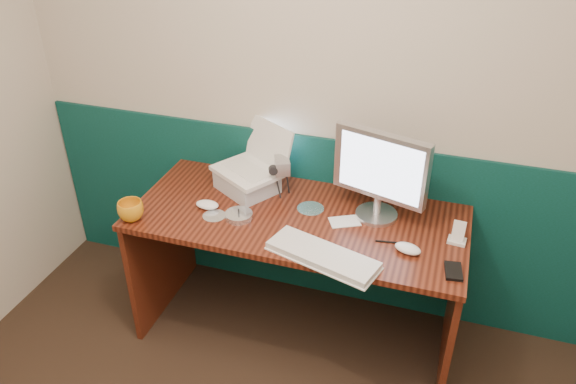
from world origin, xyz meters
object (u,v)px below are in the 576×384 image
(keyboard, at_px, (323,256))
(camcorder, at_px, (282,178))
(laptop, at_px, (246,150))
(mug, at_px, (131,211))
(monitor, at_px, (380,175))
(desk, at_px, (297,276))

(keyboard, relative_size, camcorder, 2.58)
(laptop, distance_m, mug, 0.62)
(camcorder, bearing_deg, laptop, 159.56)
(laptop, bearing_deg, monitor, 28.36)
(laptop, bearing_deg, camcorder, 35.32)
(laptop, height_order, mug, laptop)
(desk, bearing_deg, keyboard, -55.02)
(laptop, bearing_deg, mug, -103.47)
(mug, distance_m, camcorder, 0.75)
(monitor, relative_size, mug, 3.72)
(desk, distance_m, camcorder, 0.51)
(laptop, distance_m, keyboard, 0.71)
(monitor, bearing_deg, desk, -145.75)
(mug, bearing_deg, keyboard, -0.92)
(keyboard, distance_m, camcorder, 0.56)
(mug, height_order, camcorder, camcorder)
(desk, bearing_deg, monitor, 17.69)
(monitor, xyz_separation_m, keyboard, (-0.16, -0.40, -0.21))
(monitor, bearing_deg, mug, -144.15)
(monitor, height_order, keyboard, monitor)
(desk, xyz_separation_m, camcorder, (-0.13, 0.16, 0.47))
(laptop, distance_m, camcorder, 0.23)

